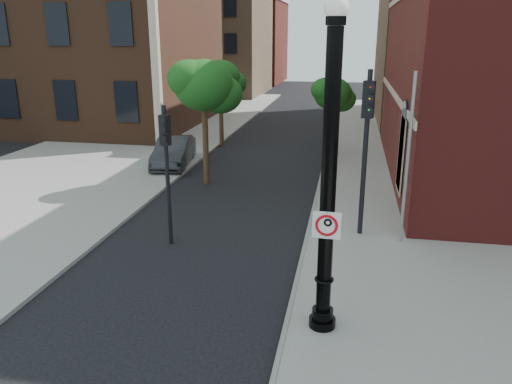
% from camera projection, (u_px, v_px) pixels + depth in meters
% --- Properties ---
extents(ground, '(120.00, 120.00, 0.00)m').
position_uv_depth(ground, '(183.00, 338.00, 10.26)').
color(ground, black).
rests_on(ground, ground).
extents(sidewalk_right, '(8.00, 60.00, 0.12)m').
position_uv_depth(sidewalk_right, '(423.00, 201.00, 18.56)').
color(sidewalk_right, gray).
rests_on(sidewalk_right, ground).
extents(sidewalk_left, '(10.00, 50.00, 0.12)m').
position_uv_depth(sidewalk_left, '(134.00, 142.00, 28.70)').
color(sidewalk_left, gray).
rests_on(sidewalk_left, ground).
extents(curb_edge, '(0.10, 60.00, 0.14)m').
position_uv_depth(curb_edge, '(317.00, 194.00, 19.25)').
color(curb_edge, gray).
rests_on(curb_edge, ground).
extents(bg_building_tan_a, '(12.00, 12.00, 12.00)m').
position_uv_depth(bg_building_tan_a, '(207.00, 35.00, 51.82)').
color(bg_building_tan_a, '#806346').
rests_on(bg_building_tan_a, ground).
extents(bg_building_red, '(12.00, 12.00, 10.00)m').
position_uv_depth(bg_building_red, '(236.00, 43.00, 65.24)').
color(bg_building_red, maroon).
rests_on(bg_building_red, ground).
extents(lamppost, '(0.56, 0.56, 6.62)m').
position_uv_depth(lamppost, '(328.00, 192.00, 9.59)').
color(lamppost, black).
rests_on(lamppost, ground).
extents(no_parking_sign, '(0.55, 0.07, 0.55)m').
position_uv_depth(no_parking_sign, '(327.00, 225.00, 9.61)').
color(no_parking_sign, white).
rests_on(no_parking_sign, ground).
extents(parked_car, '(2.05, 4.34, 1.38)m').
position_uv_depth(parked_car, '(174.00, 152.00, 23.48)').
color(parked_car, '#29292E').
rests_on(parked_car, ground).
extents(traffic_signal_left, '(0.29, 0.35, 4.11)m').
position_uv_depth(traffic_signal_left, '(166.00, 153.00, 14.07)').
color(traffic_signal_left, black).
rests_on(traffic_signal_left, ground).
extents(traffic_signal_right, '(0.37, 0.44, 5.04)m').
position_uv_depth(traffic_signal_right, '(367.00, 128.00, 14.38)').
color(traffic_signal_right, black).
rests_on(traffic_signal_right, ground).
extents(utility_pole, '(0.10, 0.10, 5.04)m').
position_uv_depth(utility_pole, '(407.00, 162.00, 14.05)').
color(utility_pole, '#999999').
rests_on(utility_pole, ground).
extents(street_tree_a, '(2.81, 2.54, 5.07)m').
position_uv_depth(street_tree_a, '(205.00, 87.00, 19.71)').
color(street_tree_a, '#372516').
rests_on(street_tree_a, ground).
extents(street_tree_b, '(2.60, 2.35, 4.69)m').
position_uv_depth(street_tree_b, '(221.00, 79.00, 27.04)').
color(street_tree_b, '#372516').
rests_on(street_tree_b, ground).
extents(street_tree_c, '(2.22, 2.01, 4.00)m').
position_uv_depth(street_tree_c, '(333.00, 95.00, 24.50)').
color(street_tree_c, '#372516').
rests_on(street_tree_c, ground).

